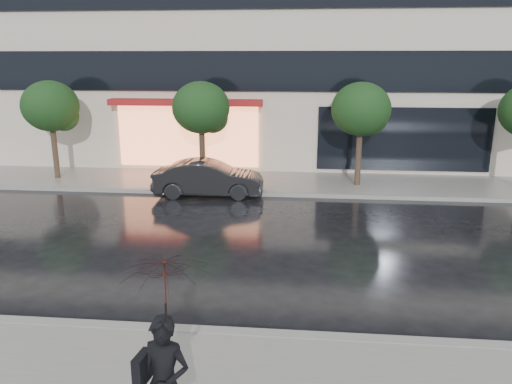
# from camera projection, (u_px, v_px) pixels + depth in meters

# --- Properties ---
(ground) EXTENTS (120.00, 120.00, 0.00)m
(ground) POSITION_uv_depth(u_px,v_px,m) (252.00, 311.00, 9.84)
(ground) COLOR black
(ground) RESTS_ON ground
(sidewalk_far) EXTENTS (60.00, 3.50, 0.12)m
(sidewalk_far) POSITION_uv_depth(u_px,v_px,m) (279.00, 183.00, 19.67)
(sidewalk_far) COLOR slate
(sidewalk_far) RESTS_ON ground
(curb_near) EXTENTS (60.00, 0.25, 0.14)m
(curb_near) POSITION_uv_depth(u_px,v_px,m) (246.00, 335.00, 8.86)
(curb_near) COLOR gray
(curb_near) RESTS_ON ground
(curb_far) EXTENTS (60.00, 0.25, 0.14)m
(curb_far) POSITION_uv_depth(u_px,v_px,m) (277.00, 194.00, 17.99)
(curb_far) COLOR gray
(curb_far) RESTS_ON ground
(tree_far_west) EXTENTS (2.20, 2.20, 3.99)m
(tree_far_west) POSITION_uv_depth(u_px,v_px,m) (52.00, 108.00, 19.56)
(tree_far_west) COLOR #33261C
(tree_far_west) RESTS_ON ground
(tree_mid_west) EXTENTS (2.20, 2.20, 3.99)m
(tree_mid_west) POSITION_uv_depth(u_px,v_px,m) (203.00, 109.00, 18.99)
(tree_mid_west) COLOR #33261C
(tree_mid_west) RESTS_ON ground
(tree_mid_east) EXTENTS (2.20, 2.20, 3.99)m
(tree_mid_east) POSITION_uv_depth(u_px,v_px,m) (362.00, 111.00, 18.43)
(tree_mid_east) COLOR #33261C
(tree_mid_east) RESTS_ON ground
(parked_car) EXTENTS (3.98, 1.56, 1.29)m
(parked_car) POSITION_uv_depth(u_px,v_px,m) (209.00, 178.00, 17.88)
(parked_car) COLOR black
(parked_car) RESTS_ON ground
(pedestrian_with_umbrella) EXTENTS (1.17, 1.19, 2.53)m
(pedestrian_with_umbrella) POSITION_uv_depth(u_px,v_px,m) (165.00, 326.00, 5.83)
(pedestrian_with_umbrella) COLOR black
(pedestrian_with_umbrella) RESTS_ON sidewalk_near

